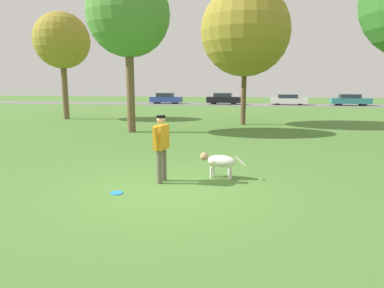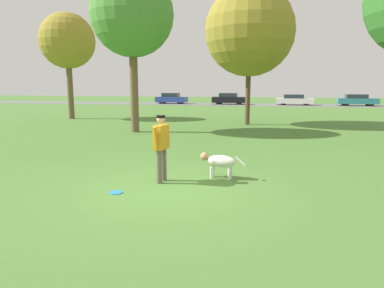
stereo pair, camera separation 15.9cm
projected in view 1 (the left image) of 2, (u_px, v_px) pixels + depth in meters
ground_plane at (166, 189)px, 7.70m from camera, size 120.00×120.00×0.00m
far_road_strip at (240, 105)px, 40.71m from camera, size 120.00×6.00×0.01m
person at (161, 143)px, 8.09m from camera, size 0.29×0.73×1.62m
dog at (219, 161)px, 8.55m from camera, size 1.18×0.43×0.63m
frisbee at (117, 193)px, 7.39m from camera, size 0.28×0.28×0.02m
tree_far_left at (62, 41)px, 22.70m from camera, size 3.68×3.68×7.07m
tree_near_left at (128, 15)px, 16.07m from camera, size 3.95×3.95×7.56m
tree_mid_center at (245, 31)px, 19.35m from camera, size 5.08×5.08×7.85m
parked_car_blue at (166, 98)px, 42.61m from camera, size 3.86×1.70×1.33m
parked_car_black at (224, 99)px, 41.31m from camera, size 4.09×1.89×1.35m
parked_car_white at (288, 100)px, 39.96m from camera, size 4.26×1.98×1.22m
parked_car_teal at (350, 100)px, 38.57m from camera, size 4.28×1.85×1.29m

